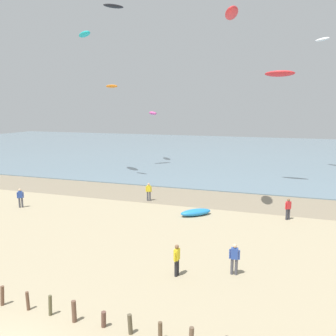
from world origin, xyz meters
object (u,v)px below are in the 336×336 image
at_px(person_far_down_beach, 20,197).
at_px(kite_aloft_6, 84,34).
at_px(person_right_flank, 234,258).
at_px(kite_aloft_2, 280,74).
at_px(grounded_kite, 196,212).
at_px(kite_aloft_4, 322,39).
at_px(kite_aloft_9, 153,113).
at_px(person_nearest_camera, 288,208).
at_px(person_left_flank, 177,259).
at_px(person_trailing_behind, 149,191).
at_px(kite_aloft_0, 113,6).
at_px(kite_aloft_10, 112,86).
at_px(kite_aloft_8, 232,13).

relative_size(person_far_down_beach, kite_aloft_6, 0.50).
height_order(person_right_flank, kite_aloft_2, kite_aloft_2).
xyz_separation_m(grounded_kite, kite_aloft_4, (10.34, 24.98, 17.21)).
distance_m(person_far_down_beach, kite_aloft_9, 30.05).
relative_size(person_nearest_camera, person_left_flank, 1.00).
xyz_separation_m(person_right_flank, kite_aloft_2, (1.10, 23.64, 11.45)).
xyz_separation_m(person_left_flank, kite_aloft_2, (3.94, 24.73, 11.45)).
distance_m(person_far_down_beach, person_trailing_behind, 11.43).
xyz_separation_m(person_left_flank, kite_aloft_0, (-17.43, 27.56, 20.89)).
relative_size(person_right_flank, person_trailing_behind, 1.00).
height_order(kite_aloft_2, kite_aloft_10, kite_aloft_2).
relative_size(kite_aloft_4, kite_aloft_6, 0.69).
distance_m(person_nearest_camera, kite_aloft_9, 33.66).
bearing_deg(kite_aloft_9, kite_aloft_2, -154.93).
relative_size(person_far_down_beach, kite_aloft_9, 0.51).
distance_m(person_left_flank, person_right_flank, 3.04).
bearing_deg(kite_aloft_8, kite_aloft_10, 50.25).
xyz_separation_m(kite_aloft_2, kite_aloft_10, (-19.02, -2.72, -1.14)).
distance_m(person_left_flank, grounded_kite, 10.63).
bearing_deg(kite_aloft_8, person_left_flank, 170.14).
bearing_deg(kite_aloft_9, kite_aloft_0, 136.69).
relative_size(kite_aloft_8, kite_aloft_10, 1.73).
bearing_deg(kite_aloft_10, kite_aloft_4, 48.65).
bearing_deg(kite_aloft_10, person_trailing_behind, -27.20).
bearing_deg(person_far_down_beach, person_right_flank, -18.72).
distance_m(grounded_kite, kite_aloft_0, 31.70).
height_order(kite_aloft_0, kite_aloft_2, kite_aloft_0).
relative_size(person_trailing_behind, kite_aloft_2, 0.53).
xyz_separation_m(person_far_down_beach, kite_aloft_8, (17.46, 4.21, 14.93)).
distance_m(person_right_flank, kite_aloft_8, 18.63).
bearing_deg(grounded_kite, kite_aloft_6, 103.53).
bearing_deg(kite_aloft_0, kite_aloft_8, 92.57).
distance_m(kite_aloft_0, kite_aloft_10, 12.19).
distance_m(grounded_kite, kite_aloft_8, 15.81).
bearing_deg(kite_aloft_4, person_nearest_camera, -48.24).
distance_m(kite_aloft_2, kite_aloft_8, 13.63).
bearing_deg(person_nearest_camera, grounded_kite, -169.73).
bearing_deg(kite_aloft_8, kite_aloft_4, -26.22).
distance_m(person_far_down_beach, kite_aloft_8, 23.36).
distance_m(grounded_kite, kite_aloft_6, 27.36).
xyz_separation_m(kite_aloft_8, kite_aloft_10, (-15.66, 10.01, -4.62)).
bearing_deg(grounded_kite, kite_aloft_0, 91.56).
bearing_deg(kite_aloft_4, kite_aloft_8, -59.63).
relative_size(person_nearest_camera, kite_aloft_10, 0.90).
bearing_deg(kite_aloft_4, kite_aloft_0, -113.73).
relative_size(person_nearest_camera, grounded_kite, 0.64).
bearing_deg(person_right_flank, kite_aloft_2, 87.35).
xyz_separation_m(person_far_down_beach, person_trailing_behind, (9.85, 5.79, 0.00)).
bearing_deg(kite_aloft_4, person_right_flank, -50.20).
distance_m(person_far_down_beach, grounded_kite, 15.49).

